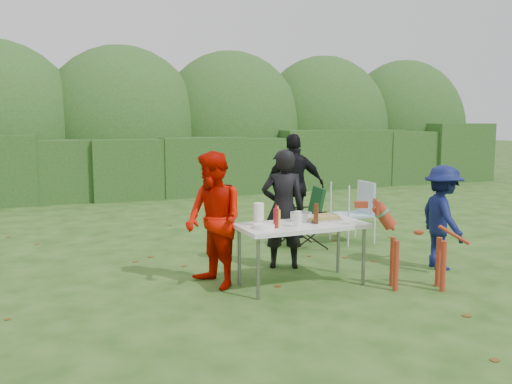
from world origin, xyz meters
name	(u,v)px	position (x,y,z in m)	size (l,w,h in m)	color
ground	(265,284)	(0.00, 0.00, 0.00)	(80.00, 80.00, 0.00)	#1E4211
hedge_row	(135,164)	(0.00, 8.00, 0.85)	(22.00, 1.40, 1.70)	#23471C
shrub_backdrop	(123,133)	(0.00, 9.60, 1.60)	(20.00, 2.60, 3.20)	#3D6628
folding_table	(302,228)	(0.39, -0.21, 0.69)	(1.50, 0.70, 0.74)	silver
person_cook	(283,209)	(0.53, 0.58, 0.79)	(0.57, 0.38, 1.57)	black
person_red_jacket	(214,220)	(-0.58, 0.14, 0.80)	(0.77, 0.60, 1.59)	#C30D00
person_black_puffy	(294,186)	(1.52, 2.18, 0.86)	(1.01, 0.42, 1.73)	black
child	(442,217)	(2.42, -0.28, 0.68)	(0.88, 0.51, 1.37)	#0D1445
dog	(418,246)	(1.55, -0.86, 0.51)	(1.07, 0.43, 1.01)	maroon
camping_chair	(303,217)	(1.31, 1.49, 0.46)	(0.58, 0.58, 0.93)	#133E1C
lawn_chair	(352,212)	(2.22, 1.51, 0.49)	(0.58, 0.58, 0.98)	#4F9EC5
food_tray	(321,219)	(0.71, -0.09, 0.75)	(0.45, 0.30, 0.02)	#B7B7BA
focaccia_bread	(321,217)	(0.71, -0.09, 0.78)	(0.40, 0.26, 0.04)	#A98C46
mustard_bottle	(278,219)	(0.03, -0.30, 0.84)	(0.06, 0.06, 0.20)	yellow
ketchup_bottle	(276,218)	(0.00, -0.31, 0.85)	(0.06, 0.06, 0.22)	maroon
beer_bottle	(316,214)	(0.54, -0.27, 0.86)	(0.06, 0.06, 0.24)	#47230F
paper_towel_roll	(259,214)	(-0.12, -0.10, 0.87)	(0.12, 0.12, 0.26)	white
cup_stack	(298,219)	(0.26, -0.35, 0.83)	(0.08, 0.08, 0.18)	white
pasta_bowl	(301,217)	(0.47, -0.03, 0.79)	(0.26, 0.26, 0.10)	silver
plate_stack	(264,226)	(-0.14, -0.29, 0.77)	(0.24, 0.24, 0.05)	white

